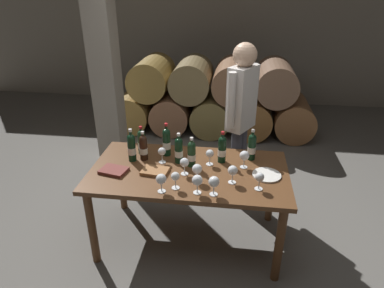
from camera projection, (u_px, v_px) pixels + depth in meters
name	position (u px, v px, depth m)	size (l,w,h in m)	color
ground_plane	(189.00, 238.00, 3.26)	(14.00, 14.00, 0.00)	#66635E
cellar_back_wall	(220.00, 27.00, 6.37)	(10.00, 0.24, 2.80)	gray
barrel_stack	(212.00, 98.00, 5.33)	(3.12, 0.90, 1.15)	olive
stone_pillar	(104.00, 61.00, 4.26)	(0.32, 0.32, 2.60)	gray
dining_table	(189.00, 179.00, 2.96)	(1.70, 0.90, 0.76)	brown
wine_bottle_0	(143.00, 147.00, 3.04)	(0.07, 0.07, 0.28)	black
wine_bottle_1	(142.00, 141.00, 3.15)	(0.07, 0.07, 0.27)	#19381E
wine_bottle_2	(167.00, 142.00, 3.11)	(0.07, 0.07, 0.32)	black
wine_bottle_3	(192.00, 154.00, 2.93)	(0.07, 0.07, 0.27)	#19381E
wine_bottle_4	(179.00, 150.00, 2.99)	(0.07, 0.07, 0.28)	black
wine_bottle_5	(132.00, 147.00, 3.02)	(0.07, 0.07, 0.31)	black
wine_bottle_6	(252.00, 146.00, 3.04)	(0.07, 0.07, 0.29)	black
wine_bottle_7	(222.00, 149.00, 3.00)	(0.07, 0.07, 0.29)	black
wine_glass_0	(210.00, 154.00, 2.96)	(0.07, 0.07, 0.15)	white
wine_glass_1	(233.00, 171.00, 2.69)	(0.08, 0.08, 0.15)	white
wine_glass_2	(175.00, 177.00, 2.62)	(0.07, 0.07, 0.14)	white
wine_glass_3	(260.00, 178.00, 2.61)	(0.07, 0.07, 0.15)	white
wine_glass_4	(214.00, 182.00, 2.54)	(0.08, 0.08, 0.16)	white
wine_glass_5	(162.00, 152.00, 2.99)	(0.07, 0.07, 0.15)	white
wine_glass_6	(244.00, 156.00, 2.91)	(0.09, 0.09, 0.16)	white
wine_glass_7	(184.00, 163.00, 2.81)	(0.08, 0.08, 0.15)	white
wine_glass_8	(161.00, 179.00, 2.58)	(0.08, 0.08, 0.16)	white
wine_glass_9	(197.00, 181.00, 2.56)	(0.08, 0.08, 0.16)	white
wine_glass_10	(197.00, 169.00, 2.71)	(0.08, 0.08, 0.16)	white
tasting_notebook	(114.00, 171.00, 2.88)	(0.22, 0.16, 0.03)	brown
leather_ledger	(155.00, 171.00, 2.87)	(0.22, 0.16, 0.03)	#936038
serving_plate	(267.00, 175.00, 2.83)	(0.24, 0.24, 0.01)	white
sommelier_presenting	(241.00, 111.00, 3.41)	(0.31, 0.44, 1.72)	#383842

